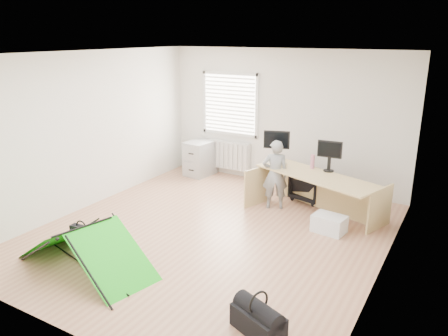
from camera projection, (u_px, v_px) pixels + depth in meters
The scene contains 18 objects.
ground at pixel (211, 233), 6.77m from camera, with size 5.50×5.50×0.00m, color #AB785B.
back_wall at pixel (284, 119), 8.64m from camera, with size 5.00×0.02×2.70m, color silver.
window at pixel (230, 104), 9.13m from camera, with size 1.20×0.06×1.20m, color silver.
radiator at pixel (229, 155), 9.42m from camera, with size 1.00×0.12×0.60m, color silver.
desk at pixel (315, 195), 7.31m from camera, with size 2.14×0.68×0.73m, color tan.
filing_cabinet at pixel (200, 158), 9.47m from camera, with size 0.48×0.64×0.74m, color #A7A9AC.
monitor_left at pixel (277, 151), 7.78m from camera, with size 0.46×0.10×0.44m, color black.
monitor_right at pixel (329, 160), 7.33m from camera, with size 0.41×0.09×0.39m, color black.
keyboard at pixel (275, 163), 7.84m from camera, with size 0.41×0.14×0.02m, color beige.
thermos at pixel (313, 162), 7.50m from camera, with size 0.07×0.07×0.25m, color #BF6B86.
office_chair at pixel (310, 186), 8.04m from camera, with size 0.58×0.60×0.55m, color black.
person at pixel (275, 175), 7.58m from camera, with size 0.45×0.30×1.23m, color gray.
kite at pixel (85, 248), 5.67m from camera, with size 1.92×0.84×0.60m, color #15B411, non-canonical shape.
storage_crate at pixel (329, 224), 6.77m from camera, with size 0.49×0.34×0.27m, color white.
tote_bag at pixel (199, 162), 9.82m from camera, with size 0.34×0.15×0.41m, color teal.
laptop_bag at pixel (82, 235), 6.39m from camera, with size 0.37×0.11×0.28m, color black.
white_box at pixel (106, 238), 6.50m from camera, with size 0.09×0.09×0.09m, color silver.
duffel_bag at pixel (258, 322), 4.48m from camera, with size 0.58×0.29×0.25m, color black.
Camera 1 is at (3.28, -5.23, 2.96)m, focal length 35.00 mm.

